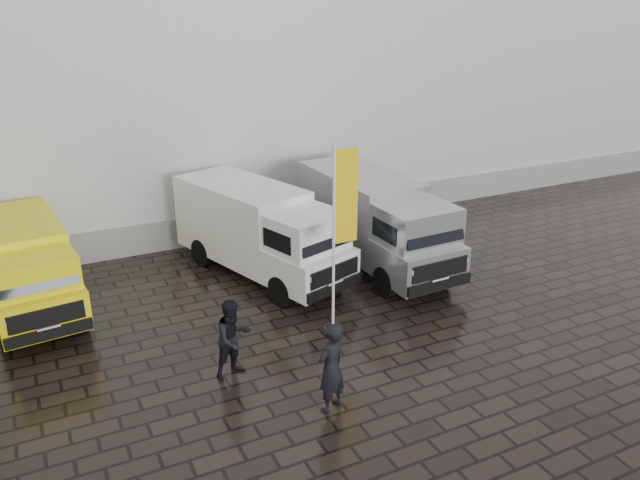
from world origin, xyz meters
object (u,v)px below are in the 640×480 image
object	(u,v)px
van_white	(261,233)
flagpole	(341,229)
van_silver	(375,223)
person_tent	(233,338)
wheelie_bin	(366,208)
person_front	(331,367)
van_yellow	(27,271)

from	to	relation	value
van_white	flagpole	distance (m)	4.17
van_silver	person_tent	distance (m)	7.10
wheelie_bin	flagpole	bearing A→B (deg)	-138.22
van_white	flagpole	size ratio (longest dim) A/B	1.27
flagpole	person_front	distance (m)	3.79
van_white	person_front	xyz separation A→B (m)	(-1.16, -6.82, -0.34)
van_white	van_silver	distance (m)	3.52
wheelie_bin	van_white	bearing A→B (deg)	-165.74
van_silver	van_white	bearing A→B (deg)	163.83
flagpole	person_tent	world-z (taller)	flagpole
van_yellow	van_white	distance (m)	6.38
van_white	wheelie_bin	distance (m)	5.90
wheelie_bin	person_front	distance (m)	11.45
van_white	van_yellow	bearing A→B (deg)	158.47
van_yellow	person_tent	size ratio (longest dim) A/B	2.81
flagpole	person_tent	distance (m)	3.65
van_yellow	van_silver	size ratio (longest dim) A/B	0.81
van_yellow	van_white	world-z (taller)	van_white
person_tent	flagpole	bearing A→B (deg)	-0.59
van_yellow	wheelie_bin	bearing A→B (deg)	4.96
van_yellow	van_white	size ratio (longest dim) A/B	0.84
person_front	person_tent	xyz separation A→B (m)	(-1.34, 2.05, -0.07)
person_tent	van_silver	bearing A→B (deg)	17.23
person_front	person_tent	distance (m)	2.45
flagpole	person_tent	bearing A→B (deg)	-164.41
person_front	flagpole	bearing A→B (deg)	-144.81
van_white	person_tent	distance (m)	5.40
van_white	flagpole	world-z (taller)	flagpole
van_white	person_front	distance (m)	6.92
van_yellow	van_white	xyz separation A→B (m)	(6.36, -0.44, 0.14)
van_silver	person_front	size ratio (longest dim) A/B	3.23
wheelie_bin	person_tent	xyz separation A→B (m)	(-7.68, -7.47, 0.38)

